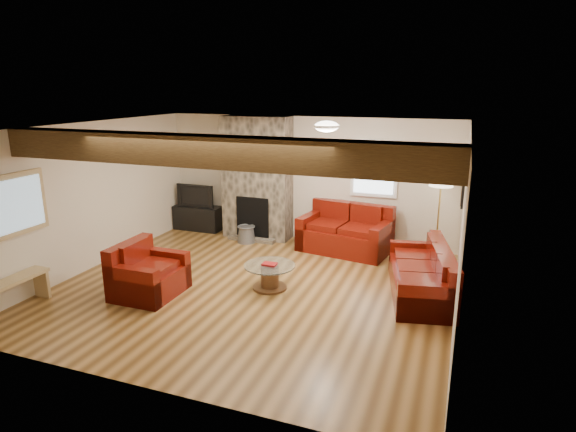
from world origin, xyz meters
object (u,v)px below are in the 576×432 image
(sofa_three, at_px, (421,271))
(armchair_red, at_px, (149,270))
(loveseat, at_px, (345,229))
(tv_cabinet, at_px, (198,218))
(floor_lamp, at_px, (441,183))
(coffee_table, at_px, (270,277))
(television, at_px, (197,195))

(sofa_three, bearing_deg, armchair_red, -81.68)
(loveseat, relative_size, tv_cabinet, 1.59)
(floor_lamp, bearing_deg, sofa_three, -93.94)
(armchair_red, xyz_separation_m, tv_cabinet, (-1.08, 3.27, -0.14))
(coffee_table, bearing_deg, loveseat, 72.55)
(sofa_three, xyz_separation_m, coffee_table, (-2.22, -0.57, -0.18))
(armchair_red, bearing_deg, television, 18.07)
(coffee_table, distance_m, tv_cabinet, 3.65)
(sofa_three, xyz_separation_m, loveseat, (-1.55, 1.57, 0.07))
(sofa_three, bearing_deg, floor_lamp, 164.31)
(armchair_red, relative_size, television, 1.14)
(loveseat, height_order, armchair_red, loveseat)
(armchair_red, distance_m, tv_cabinet, 3.45)
(tv_cabinet, height_order, floor_lamp, floor_lamp)
(tv_cabinet, bearing_deg, armchair_red, -71.73)
(sofa_three, xyz_separation_m, tv_cabinet, (-4.93, 1.87, -0.11))
(tv_cabinet, bearing_deg, sofa_three, -20.74)
(loveseat, height_order, coffee_table, loveseat)
(armchair_red, xyz_separation_m, television, (-1.08, 3.27, 0.38))
(sofa_three, relative_size, coffee_table, 2.44)
(floor_lamp, bearing_deg, television, 178.66)
(tv_cabinet, xyz_separation_m, floor_lamp, (5.05, -0.12, 1.15))
(armchair_red, bearing_deg, tv_cabinet, 18.07)
(sofa_three, distance_m, floor_lamp, 2.04)
(sofa_three, height_order, armchair_red, armchair_red)
(coffee_table, xyz_separation_m, tv_cabinet, (-2.71, 2.44, 0.07))
(armchair_red, bearing_deg, floor_lamp, -51.73)
(sofa_three, relative_size, television, 2.25)
(loveseat, distance_m, coffee_table, 2.26)
(tv_cabinet, bearing_deg, floor_lamp, -1.34)
(tv_cabinet, bearing_deg, television, 0.00)
(floor_lamp, bearing_deg, coffee_table, -135.26)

